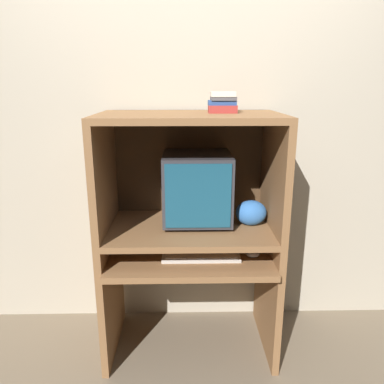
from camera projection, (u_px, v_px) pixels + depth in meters
The scene contains 10 objects.
ground_plane at pixel (191, 377), 2.17m from camera, with size 12.00×12.00×0.00m, color #756651.
wall_back at pixel (189, 137), 2.45m from camera, with size 6.00×0.06×2.60m.
desk_base at pixel (190, 287), 2.30m from camera, with size 1.02×0.65×0.67m.
desk_monitor_shelf at pixel (190, 231), 2.24m from camera, with size 1.02×0.61×0.15m.
hutch_upper at pixel (190, 152), 2.15m from camera, with size 1.02×0.61×0.66m.
crt_monitor at pixel (197, 188), 2.24m from camera, with size 0.40×0.40×0.42m.
keyboard at pixel (201, 256), 2.16m from camera, with size 0.45×0.14×0.03m.
mouse at pixel (253, 254), 2.17m from camera, with size 0.08×0.05×0.03m.
snack_bag at pixel (251, 213), 2.23m from camera, with size 0.18×0.14×0.15m.
book_stack at pixel (223, 102), 2.08m from camera, with size 0.16×0.13×0.12m.
Camera 1 is at (-0.03, -1.79, 1.63)m, focal length 35.00 mm.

